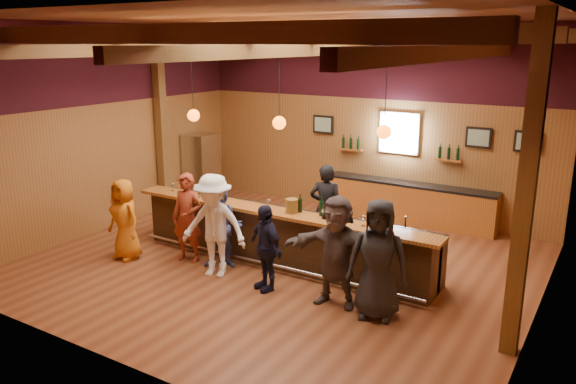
% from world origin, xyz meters
% --- Properties ---
extents(room, '(9.04, 9.00, 4.52)m').
position_xyz_m(room, '(0.00, 0.06, 3.21)').
color(room, brown).
rests_on(room, ground).
extents(bar_counter, '(6.30, 1.07, 1.11)m').
position_xyz_m(bar_counter, '(0.02, 0.15, 0.52)').
color(bar_counter, black).
rests_on(bar_counter, ground).
extents(back_bar_cabinet, '(4.00, 0.52, 0.95)m').
position_xyz_m(back_bar_cabinet, '(1.20, 3.72, 0.48)').
color(back_bar_cabinet, '#914D1A').
rests_on(back_bar_cabinet, ground).
extents(window, '(0.95, 0.09, 0.95)m').
position_xyz_m(window, '(0.80, 3.95, 2.05)').
color(window, silver).
rests_on(window, room).
extents(framed_pictures, '(5.35, 0.05, 0.45)m').
position_xyz_m(framed_pictures, '(1.67, 3.94, 2.10)').
color(framed_pictures, black).
rests_on(framed_pictures, room).
extents(wine_shelves, '(3.00, 0.18, 0.30)m').
position_xyz_m(wine_shelves, '(0.80, 3.88, 1.62)').
color(wine_shelves, '#914D1A').
rests_on(wine_shelves, room).
extents(pendant_lights, '(4.24, 0.24, 1.37)m').
position_xyz_m(pendant_lights, '(0.00, 0.00, 2.71)').
color(pendant_lights, black).
rests_on(pendant_lights, room).
extents(stainless_fridge, '(0.70, 0.70, 1.80)m').
position_xyz_m(stainless_fridge, '(-4.10, 2.60, 0.90)').
color(stainless_fridge, silver).
rests_on(stainless_fridge, ground).
extents(customer_orange, '(0.82, 0.58, 1.59)m').
position_xyz_m(customer_orange, '(-2.71, -1.31, 0.80)').
color(customer_orange, orange).
rests_on(customer_orange, ground).
extents(customer_redvest, '(0.69, 0.51, 1.73)m').
position_xyz_m(customer_redvest, '(-1.59, -0.77, 0.86)').
color(customer_redvest, maroon).
rests_on(customer_redvest, ground).
extents(customer_denim, '(0.94, 0.88, 1.55)m').
position_xyz_m(customer_denim, '(-0.82, -0.68, 0.77)').
color(customer_denim, '#444A88').
rests_on(customer_denim, ground).
extents(customer_white, '(1.34, 0.96, 1.88)m').
position_xyz_m(customer_white, '(-0.71, -1.06, 0.94)').
color(customer_white, white).
rests_on(customer_white, ground).
extents(customer_navy, '(0.95, 0.70, 1.50)m').
position_xyz_m(customer_navy, '(0.40, -1.08, 0.75)').
color(customer_navy, black).
rests_on(customer_navy, ground).
extents(customer_brown, '(1.73, 0.72, 1.81)m').
position_xyz_m(customer_brown, '(1.67, -0.96, 0.91)').
color(customer_brown, '#524542').
rests_on(customer_brown, ground).
extents(customer_dark, '(1.03, 0.80, 1.87)m').
position_xyz_m(customer_dark, '(2.40, -1.01, 0.94)').
color(customer_dark, black).
rests_on(customer_dark, ground).
extents(bartender, '(0.76, 0.61, 1.81)m').
position_xyz_m(bartender, '(0.44, 1.02, 0.90)').
color(bartender, black).
rests_on(bartender, ground).
extents(ice_bucket, '(0.23, 0.23, 0.26)m').
position_xyz_m(ice_bucket, '(0.34, -0.13, 1.24)').
color(ice_bucket, brown).
rests_on(ice_bucket, bar_counter).
extents(bottle_a, '(0.07, 0.07, 0.34)m').
position_xyz_m(bottle_a, '(0.45, -0.02, 1.24)').
color(bottle_a, black).
rests_on(bottle_a, bar_counter).
extents(bottle_b, '(0.08, 0.08, 0.37)m').
position_xyz_m(bottle_b, '(0.89, -0.02, 1.25)').
color(bottle_b, black).
rests_on(bottle_b, bar_counter).
extents(glass_a, '(0.08, 0.08, 0.18)m').
position_xyz_m(glass_a, '(-2.55, -0.11, 1.24)').
color(glass_a, silver).
rests_on(glass_a, bar_counter).
extents(glass_b, '(0.08, 0.08, 0.18)m').
position_xyz_m(glass_b, '(-1.79, -0.20, 1.24)').
color(glass_b, silver).
rests_on(glass_b, bar_counter).
extents(glass_c, '(0.08, 0.08, 0.18)m').
position_xyz_m(glass_c, '(-1.62, -0.12, 1.24)').
color(glass_c, silver).
rests_on(glass_c, bar_counter).
extents(glass_d, '(0.08, 0.08, 0.18)m').
position_xyz_m(glass_d, '(-1.17, -0.23, 1.24)').
color(glass_d, silver).
rests_on(glass_d, bar_counter).
extents(glass_e, '(0.08, 0.08, 0.18)m').
position_xyz_m(glass_e, '(-0.18, -0.11, 1.24)').
color(glass_e, silver).
rests_on(glass_e, bar_counter).
extents(glass_f, '(0.08, 0.08, 0.17)m').
position_xyz_m(glass_f, '(1.00, -0.13, 1.23)').
color(glass_f, silver).
rests_on(glass_f, bar_counter).
extents(glass_g, '(0.09, 0.09, 0.20)m').
position_xyz_m(glass_g, '(1.43, -0.14, 1.25)').
color(glass_g, silver).
rests_on(glass_g, bar_counter).
extents(glass_h, '(0.09, 0.09, 0.19)m').
position_xyz_m(glass_h, '(1.76, -0.15, 1.25)').
color(glass_h, silver).
rests_on(glass_h, bar_counter).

